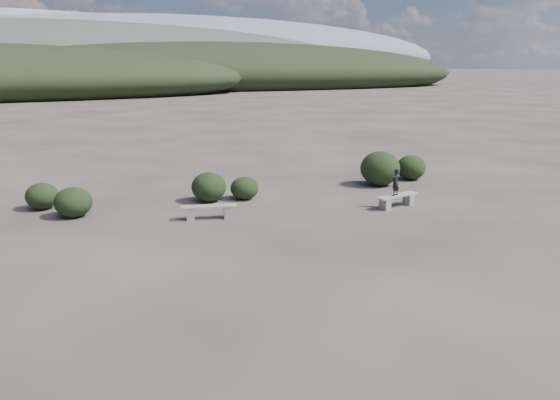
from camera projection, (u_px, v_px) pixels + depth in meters
name	position (u px, v px, depth m)	size (l,w,h in m)	color
ground	(361.00, 271.00, 13.54)	(1200.00, 1200.00, 0.00)	#312A26
bench_left	(209.00, 211.00, 18.08)	(1.89, 0.82, 0.46)	slate
bench_right	(397.00, 200.00, 19.60)	(1.87, 0.74, 0.46)	slate
seated_person	(395.00, 182.00, 19.37)	(0.35, 0.23, 0.96)	black
shrub_a	(73.00, 202.00, 18.30)	(1.24, 1.24, 1.01)	black
shrub_b	(209.00, 187.00, 20.38)	(1.30, 1.30, 1.11)	black
shrub_c	(244.00, 188.00, 20.75)	(1.08, 1.08, 0.86)	black
shrub_d	(380.00, 168.00, 23.08)	(1.67, 1.67, 1.46)	black
shrub_e	(411.00, 167.00, 24.33)	(1.31, 1.31, 1.09)	black
shrub_f	(42.00, 196.00, 19.30)	(1.12, 1.12, 0.95)	black
mountain_ridges	(27.00, 55.00, 308.45)	(500.00, 400.00, 56.00)	black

